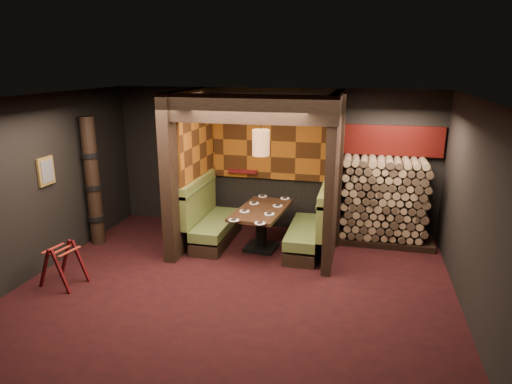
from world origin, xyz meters
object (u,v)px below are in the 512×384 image
object	(u,v)px
luggage_rack	(63,263)
totem_column	(93,183)
booth_bench_right	(311,230)
pendant_lamp	(261,143)
booth_bench_left	(211,222)
firewood_stack	(388,202)
dining_table	(261,221)

from	to	relation	value
luggage_rack	totem_column	size ratio (longest dim) A/B	0.30
booth_bench_right	pendant_lamp	world-z (taller)	pendant_lamp
pendant_lamp	totem_column	bearing A→B (deg)	-173.03
booth_bench_left	totem_column	size ratio (longest dim) A/B	0.67
booth_bench_right	totem_column	xyz separation A→B (m)	(-3.98, -0.55, 0.79)
totem_column	firewood_stack	size ratio (longest dim) A/B	1.39
booth_bench_right	totem_column	distance (m)	4.10
firewood_stack	totem_column	bearing A→B (deg)	-166.81
dining_table	firewood_stack	size ratio (longest dim) A/B	0.89
booth_bench_right	booth_bench_left	bearing A→B (deg)	180.00
luggage_rack	totem_column	distance (m)	1.90
booth_bench_right	luggage_rack	xyz separation A→B (m)	(-3.54, -2.20, -0.05)
booth_bench_left	firewood_stack	bearing A→B (deg)	12.17
booth_bench_right	pendant_lamp	xyz separation A→B (m)	(-0.89, -0.17, 1.59)
dining_table	pendant_lamp	size ratio (longest dim) A/B	1.42
booth_bench_right	pendant_lamp	size ratio (longest dim) A/B	1.47
booth_bench_right	firewood_stack	xyz separation A→B (m)	(1.35, 0.70, 0.42)
totem_column	dining_table	bearing A→B (deg)	7.88
luggage_rack	booth_bench_left	bearing A→B (deg)	53.14
pendant_lamp	firewood_stack	distance (m)	2.67
booth_bench_left	booth_bench_right	world-z (taller)	same
firewood_stack	booth_bench_right	bearing A→B (deg)	-152.65
firewood_stack	pendant_lamp	bearing A→B (deg)	-158.74
pendant_lamp	firewood_stack	size ratio (longest dim) A/B	0.63
booth_bench_right	luggage_rack	world-z (taller)	booth_bench_right
booth_bench_right	luggage_rack	bearing A→B (deg)	-148.18
dining_table	totem_column	world-z (taller)	totem_column
booth_bench_left	booth_bench_right	bearing A→B (deg)	0.00
booth_bench_right	totem_column	size ratio (longest dim) A/B	0.67
totem_column	booth_bench_right	bearing A→B (deg)	7.86
luggage_rack	dining_table	bearing A→B (deg)	38.03
luggage_rack	booth_bench_right	bearing A→B (deg)	31.82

